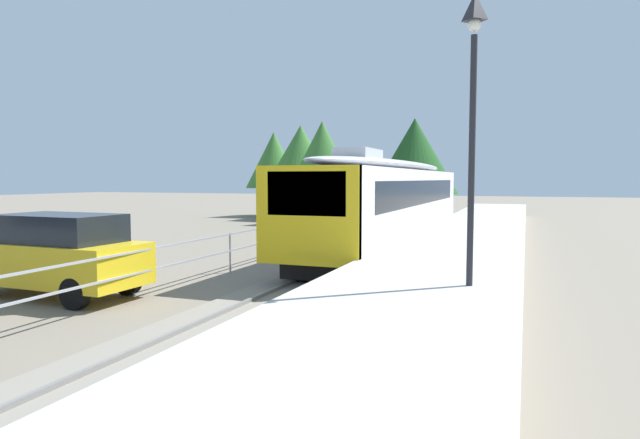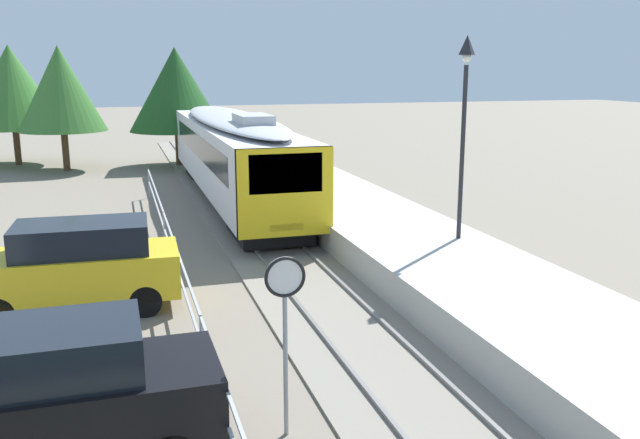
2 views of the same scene
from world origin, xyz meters
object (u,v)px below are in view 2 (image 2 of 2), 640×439
Objects in this scene: commuter_train at (233,150)px; platform_lamp_mid_platform at (465,99)px; parked_suv_black at (45,396)px; parked_suv_yellow at (77,265)px; speed_limit_sign at (285,302)px.

commuter_train is 12.39m from platform_lamp_mid_platform.
parked_suv_black and parked_suv_yellow have the same top height.
speed_limit_sign is 0.60× the size of parked_suv_yellow.
platform_lamp_mid_platform is at bearing 34.52° from parked_suv_black.
commuter_train is 18.49m from speed_limit_sign.
platform_lamp_mid_platform is 10.42m from parked_suv_yellow.
parked_suv_black is (-9.89, -6.80, -3.56)m from platform_lamp_mid_platform.
platform_lamp_mid_platform is 1.16× the size of parked_suv_black.
parked_suv_black is (-5.65, -18.18, -1.08)m from commuter_train.
commuter_train reaches higher than speed_limit_sign.
parked_suv_black is 6.49m from parked_suv_yellow.
platform_lamp_mid_platform is 1.15× the size of parked_suv_yellow.
speed_limit_sign reaches higher than parked_suv_black.
parked_suv_yellow is at bearing 115.90° from speed_limit_sign.
commuter_train is 12.99m from parked_suv_yellow.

